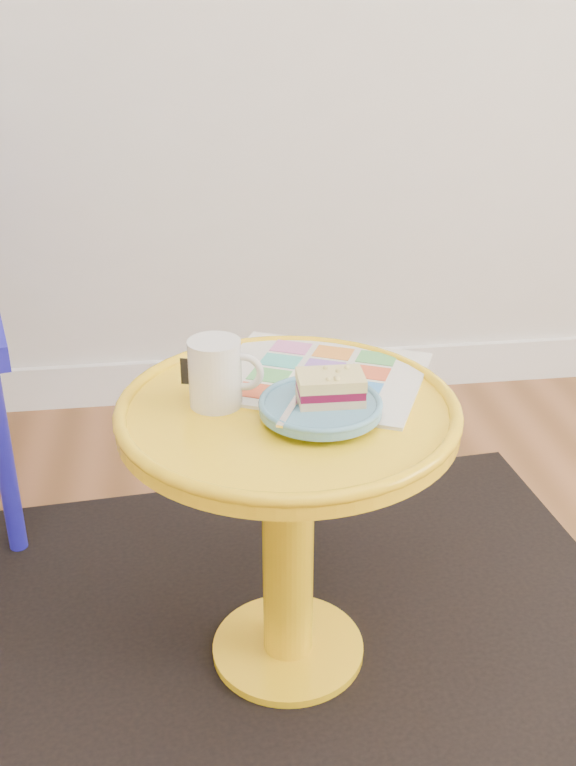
{
  "coord_description": "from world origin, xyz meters",
  "views": [
    {
      "loc": [
        -0.26,
        -0.13,
        1.08
      ],
      "look_at": [
        -0.11,
        0.99,
        0.53
      ],
      "focal_mm": 40.0,
      "sensor_mm": 36.0,
      "label": 1
    }
  ],
  "objects": [
    {
      "name": "cake_slice",
      "position": [
        -0.05,
        0.95,
        0.53
      ],
      "size": [
        0.1,
        0.07,
        0.04
      ],
      "rotation": [
        0.0,
        0.0,
        -0.03
      ],
      "color": "#D3BC8C",
      "rests_on": "plate"
    },
    {
      "name": "rug",
      "position": [
        -0.11,
        0.99,
        0.0
      ],
      "size": [
        1.38,
        1.2,
        0.01
      ],
      "primitive_type": "cube",
      "rotation": [
        0.0,
        0.0,
        0.08
      ],
      "color": "black",
      "rests_on": "ground"
    },
    {
      "name": "fork",
      "position": [
        -0.1,
        0.95,
        0.51
      ],
      "size": [
        0.07,
        0.14,
        0.0
      ],
      "rotation": [
        0.0,
        0.0,
        -0.42
      ],
      "color": "silver",
      "rests_on": "plate"
    },
    {
      "name": "mug",
      "position": [
        -0.21,
        1.01,
        0.54
      ],
      "size": [
        0.11,
        0.08,
        0.1
      ],
      "rotation": [
        0.0,
        0.0,
        -0.28
      ],
      "color": "silver",
      "rests_on": "side_table"
    },
    {
      "name": "newspaper",
      "position": [
        -0.04,
        1.08,
        0.49
      ],
      "size": [
        0.41,
        0.38,
        0.01
      ],
      "primitive_type": "cube",
      "rotation": [
        0.0,
        0.0,
        -0.44
      ],
      "color": "silver",
      "rests_on": "side_table"
    },
    {
      "name": "plate",
      "position": [
        -0.06,
        0.94,
        0.51
      ],
      "size": [
        0.18,
        0.18,
        0.02
      ],
      "color": "#5592B3",
      "rests_on": "newspaper"
    },
    {
      "name": "side_table",
      "position": [
        -0.11,
        0.99,
        0.35
      ],
      "size": [
        0.51,
        0.51,
        0.49
      ],
      "color": "yellow",
      "rests_on": "ground"
    }
  ]
}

